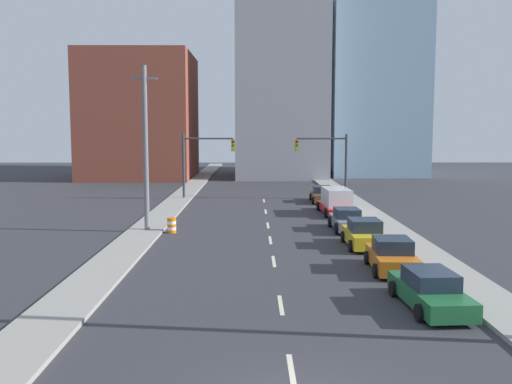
{
  "coord_description": "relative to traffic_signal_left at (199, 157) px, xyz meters",
  "views": [
    {
      "loc": [
        -1.05,
        -12.67,
        6.47
      ],
      "look_at": [
        -0.8,
        26.32,
        2.2
      ],
      "focal_mm": 40.0,
      "sensor_mm": 36.0,
      "label": 1
    }
  ],
  "objects": [
    {
      "name": "sedan_gray",
      "position": [
        11.07,
        -16.55,
        -3.32
      ],
      "size": [
        2.05,
        4.39,
        1.43
      ],
      "rotation": [
        0.0,
        0.0,
        0.02
      ],
      "color": "slate",
      "rests_on": "ground"
    },
    {
      "name": "lane_stripe_at_8m",
      "position": [
        6.01,
        -32.29,
        -3.97
      ],
      "size": [
        0.16,
        2.4,
        0.01
      ],
      "primitive_type": "cube",
      "color": "beige",
      "rests_on": "ground"
    },
    {
      "name": "lane_stripe_at_39m",
      "position": [
        6.01,
        -1.11,
        -3.97
      ],
      "size": [
        0.16,
        2.4,
        0.01
      ],
      "primitive_type": "cube",
      "color": "beige",
      "rests_on": "ground"
    },
    {
      "name": "lane_stripe_at_32m",
      "position": [
        6.01,
        -8.04,
        -3.97
      ],
      "size": [
        0.16,
        2.4,
        0.01
      ],
      "primitive_type": "cube",
      "color": "beige",
      "rests_on": "ground"
    },
    {
      "name": "lane_stripe_at_26m",
      "position": [
        6.01,
        -14.63,
        -3.97
      ],
      "size": [
        0.16,
        2.4,
        0.01
      ],
      "primitive_type": "cube",
      "color": "beige",
      "rests_on": "ground"
    },
    {
      "name": "sidewalk_right",
      "position": [
        13.86,
        6.61,
        -3.89
      ],
      "size": [
        2.27,
        93.58,
        0.17
      ],
      "color": "gray",
      "rests_on": "ground"
    },
    {
      "name": "building_glass_right",
      "position": [
        22.31,
        32.61,
        14.12
      ],
      "size": [
        13.0,
        20.0,
        36.2
      ],
      "color": "#8CADC6",
      "rests_on": "ground"
    },
    {
      "name": "sedan_green",
      "position": [
        11.44,
        -32.65,
        -3.34
      ],
      "size": [
        2.22,
        4.85,
        1.4
      ],
      "rotation": [
        0.0,
        0.0,
        0.06
      ],
      "color": "#1E6033",
      "rests_on": "ground"
    },
    {
      "name": "building_office_center",
      "position": [
        8.8,
        28.61,
        8.71
      ],
      "size": [
        12.0,
        20.0,
        25.38
      ],
      "color": "#99999E",
      "rests_on": "ground"
    },
    {
      "name": "lane_stripe_at_2m",
      "position": [
        6.01,
        -38.18,
        -3.97
      ],
      "size": [
        0.16,
        2.4,
        0.01
      ],
      "primitive_type": "cube",
      "color": "beige",
      "rests_on": "ground"
    },
    {
      "name": "sedan_orange",
      "position": [
        11.39,
        -27.17,
        -3.29
      ],
      "size": [
        2.27,
        4.29,
        1.53
      ],
      "rotation": [
        0.0,
        0.0,
        -0.05
      ],
      "color": "orange",
      "rests_on": "ground"
    },
    {
      "name": "utility_pole_left_mid",
      "position": [
        -1.74,
        -17.05,
        1.36
      ],
      "size": [
        1.6,
        0.32,
        10.43
      ],
      "color": "slate",
      "rests_on": "ground"
    },
    {
      "name": "lane_stripe_at_15m",
      "position": [
        6.01,
        -25.25,
        -3.97
      ],
      "size": [
        0.16,
        2.4,
        0.01
      ],
      "primitive_type": "cube",
      "color": "beige",
      "rests_on": "ground"
    },
    {
      "name": "traffic_signal_right",
      "position": [
        12.24,
        0.0,
        0.0
      ],
      "size": [
        4.9,
        0.35,
        6.06
      ],
      "color": "#38383D",
      "rests_on": "ground"
    },
    {
      "name": "traffic_barrel",
      "position": [
        -0.13,
        -17.4,
        -3.5
      ],
      "size": [
        0.56,
        0.56,
        0.95
      ],
      "color": "orange",
      "rests_on": "ground"
    },
    {
      "name": "box_truck_red",
      "position": [
        11.39,
        -9.42,
        -3.02
      ],
      "size": [
        2.49,
        6.13,
        2.0
      ],
      "rotation": [
        0.0,
        0.0,
        0.03
      ],
      "color": "red",
      "rests_on": "ground"
    },
    {
      "name": "sidewalk_left",
      "position": [
        -1.83,
        6.61,
        -3.89
      ],
      "size": [
        2.27,
        93.58,
        0.17
      ],
      "color": "gray",
      "rests_on": "ground"
    },
    {
      "name": "building_brick_left",
      "position": [
        -10.07,
        24.61,
        4.27
      ],
      "size": [
        14.0,
        16.0,
        16.5
      ],
      "color": "brown",
      "rests_on": "ground"
    },
    {
      "name": "traffic_signal_left",
      "position": [
        0.0,
        0.0,
        0.0
      ],
      "size": [
        4.9,
        0.35,
        6.06
      ],
      "color": "#38383D",
      "rests_on": "ground"
    },
    {
      "name": "lane_stripe_at_20m",
      "position": [
        6.01,
        -19.83,
        -3.97
      ],
      "size": [
        0.16,
        2.4,
        0.01
      ],
      "primitive_type": "cube",
      "color": "beige",
      "rests_on": "ground"
    },
    {
      "name": "sedan_yellow",
      "position": [
        11.17,
        -21.78,
        -3.28
      ],
      "size": [
        2.15,
        4.3,
        1.55
      ],
      "rotation": [
        0.0,
        0.0,
        -0.0
      ],
      "color": "gold",
      "rests_on": "ground"
    },
    {
      "name": "sedan_brown",
      "position": [
        11.23,
        -2.05,
        -3.32
      ],
      "size": [
        2.14,
        4.68,
        1.43
      ],
      "rotation": [
        0.0,
        0.0,
        -0.03
      ],
      "color": "brown",
      "rests_on": "ground"
    }
  ]
}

